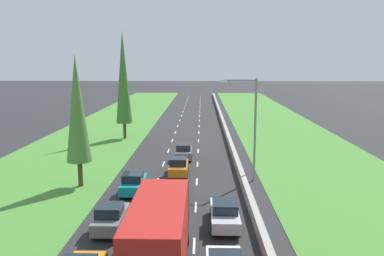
# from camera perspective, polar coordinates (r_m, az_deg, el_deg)

# --- Properties ---
(ground_plane) EXTENTS (300.00, 300.00, 0.00)m
(ground_plane) POSITION_cam_1_polar(r_m,az_deg,el_deg) (60.93, -0.62, -0.17)
(ground_plane) COLOR #28282B
(ground_plane) RESTS_ON ground
(grass_verge_left) EXTENTS (14.00, 140.00, 0.04)m
(grass_verge_left) POSITION_cam_1_polar(r_m,az_deg,el_deg) (62.66, -12.26, -0.10)
(grass_verge_left) COLOR #478433
(grass_verge_left) RESTS_ON ground
(grass_verge_right) EXTENTS (14.00, 140.00, 0.04)m
(grass_verge_right) POSITION_cam_1_polar(r_m,az_deg,el_deg) (62.10, 12.73, -0.20)
(grass_verge_right) COLOR #478433
(grass_verge_right) RESTS_ON ground
(median_barrier) EXTENTS (0.44, 120.00, 0.85)m
(median_barrier) POSITION_cam_1_polar(r_m,az_deg,el_deg) (60.92, 4.74, 0.21)
(median_barrier) COLOR #9E9B93
(median_barrier) RESTS_ON ground
(lane_markings) EXTENTS (3.64, 116.00, 0.01)m
(lane_markings) POSITION_cam_1_polar(r_m,az_deg,el_deg) (60.93, -0.62, -0.16)
(lane_markings) COLOR white
(lane_markings) RESTS_ON ground
(red_box_truck_centre_lane) EXTENTS (2.46, 9.40, 4.18)m
(red_box_truck_centre_lane) POSITION_cam_1_polar(r_m,az_deg,el_deg) (19.48, -4.58, -15.40)
(red_box_truck_centre_lane) COLOR black
(red_box_truck_centre_lane) RESTS_ON ground
(maroon_sedan_centre_lane) EXTENTS (1.82, 4.50, 1.64)m
(maroon_sedan_centre_lane) POSITION_cam_1_polar(r_m,az_deg,el_deg) (29.12, -2.78, -9.61)
(maroon_sedan_centre_lane) COLOR maroon
(maroon_sedan_centre_lane) RESTS_ON ground
(grey_hatchback_left_lane) EXTENTS (1.74, 3.90, 1.72)m
(grey_hatchback_left_lane) POSITION_cam_1_polar(r_m,az_deg,el_deg) (25.52, -11.73, -12.61)
(grey_hatchback_left_lane) COLOR slate
(grey_hatchback_left_lane) RESTS_ON ground
(orange_hatchback_centre_lane) EXTENTS (1.74, 3.90, 1.72)m
(orange_hatchback_centre_lane) POSITION_cam_1_polar(r_m,az_deg,el_deg) (36.31, -1.98, -5.64)
(orange_hatchback_centre_lane) COLOR orange
(orange_hatchback_centre_lane) RESTS_ON ground
(grey_hatchback_centre_lane) EXTENTS (1.74, 3.90, 1.72)m
(grey_hatchback_centre_lane) POSITION_cam_1_polar(r_m,az_deg,el_deg) (42.14, -1.21, -3.47)
(grey_hatchback_centre_lane) COLOR slate
(grey_hatchback_centre_lane) RESTS_ON ground
(silver_sedan_right_lane) EXTENTS (1.82, 4.50, 1.64)m
(silver_sedan_right_lane) POSITION_cam_1_polar(r_m,az_deg,el_deg) (25.76, 4.76, -12.27)
(silver_sedan_right_lane) COLOR silver
(silver_sedan_right_lane) RESTS_ON ground
(teal_hatchback_left_lane) EXTENTS (1.74, 3.90, 1.72)m
(teal_hatchback_left_lane) POSITION_cam_1_polar(r_m,az_deg,el_deg) (31.84, -8.51, -7.96)
(teal_hatchback_left_lane) COLOR teal
(teal_hatchback_left_lane) RESTS_ON ground
(poplar_tree_second) EXTENTS (2.07, 2.07, 11.00)m
(poplar_tree_second) POSITION_cam_1_polar(r_m,az_deg,el_deg) (33.38, -16.37, 2.62)
(poplar_tree_second) COLOR #4C3823
(poplar_tree_second) RESTS_ON ground
(poplar_tree_third) EXTENTS (2.16, 2.16, 14.46)m
(poplar_tree_third) POSITION_cam_1_polar(r_m,az_deg,el_deg) (53.30, -9.98, 7.24)
(poplar_tree_third) COLOR #4C3823
(poplar_tree_third) RESTS_ON ground
(street_light_mast) EXTENTS (3.20, 0.28, 9.00)m
(street_light_mast) POSITION_cam_1_polar(r_m,az_deg,el_deg) (34.21, 8.61, 0.84)
(street_light_mast) COLOR gray
(street_light_mast) RESTS_ON ground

